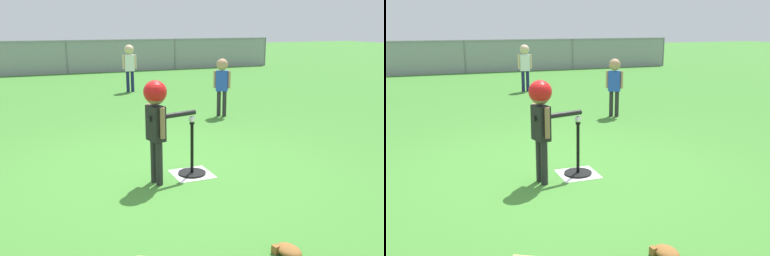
# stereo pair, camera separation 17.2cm
# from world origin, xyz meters

# --- Properties ---
(ground_plane) EXTENTS (60.00, 60.00, 0.00)m
(ground_plane) POSITION_xyz_m (0.00, 0.00, 0.00)
(ground_plane) COLOR #3D7A2D
(home_plate) EXTENTS (0.44, 0.44, 0.01)m
(home_plate) POSITION_xyz_m (0.21, -0.13, 0.00)
(home_plate) COLOR white
(home_plate) RESTS_ON ground_plane
(batting_tee) EXTENTS (0.32, 0.32, 0.61)m
(batting_tee) POSITION_xyz_m (0.21, -0.13, 0.09)
(batting_tee) COLOR black
(batting_tee) RESTS_ON ground_plane
(baseball_on_tee) EXTENTS (0.07, 0.07, 0.07)m
(baseball_on_tee) POSITION_xyz_m (0.21, -0.13, 0.65)
(baseball_on_tee) COLOR white
(baseball_on_tee) RESTS_ON batting_tee
(batter_child) EXTENTS (0.63, 0.31, 1.13)m
(batter_child) POSITION_xyz_m (-0.24, -0.24, 0.80)
(batter_child) COLOR #262626
(batter_child) RESTS_ON ground_plane
(fielder_near_right) EXTENTS (0.35, 0.24, 1.19)m
(fielder_near_right) POSITION_xyz_m (1.04, 6.02, 0.76)
(fielder_near_right) COLOR #191E4C
(fielder_near_right) RESTS_ON ground_plane
(fielder_deep_center) EXTENTS (0.28, 0.22, 1.07)m
(fielder_deep_center) POSITION_xyz_m (1.91, 2.54, 0.69)
(fielder_deep_center) COLOR #262626
(fielder_deep_center) RESTS_ON ground_plane
(glove_near_bats) EXTENTS (0.21, 0.25, 0.07)m
(glove_near_bats) POSITION_xyz_m (0.22, -2.00, 0.04)
(glove_near_bats) COLOR brown
(glove_near_bats) RESTS_ON ground_plane
(outfield_fence) EXTENTS (16.06, 0.06, 1.15)m
(outfield_fence) POSITION_xyz_m (0.00, 10.77, 0.62)
(outfield_fence) COLOR slate
(outfield_fence) RESTS_ON ground_plane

